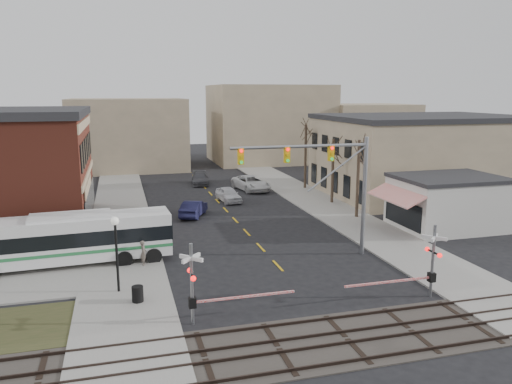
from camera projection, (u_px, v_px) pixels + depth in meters
The scene contains 22 objects.
ground at pixel (288, 277), 29.87m from camera, with size 160.00×160.00×0.00m, color black.
sidewalk_west at pixel (121, 211), 46.29m from camera, with size 5.00×60.00×0.12m, color gray.
sidewalk_east at pixel (312, 199), 51.24m from camera, with size 5.00×60.00×0.12m, color gray.
ballast_strip at pixel (346, 339), 22.30m from camera, with size 160.00×5.00×0.06m, color #332D28.
rail_tracks at pixel (347, 337), 22.28m from camera, with size 160.00×3.91×0.14m.
tan_building at pixel (421, 155), 53.68m from camera, with size 20.30×15.30×8.50m.
awning_shop at pixel (447, 202), 40.23m from camera, with size 9.74×6.20×4.30m.
tree_east_a at pixel (358, 179), 43.27m from camera, with size 0.28×0.28×6.75m.
tree_east_b at pixel (333, 171), 49.06m from camera, with size 0.28×0.28×6.30m.
tree_east_c at pixel (305, 156), 56.59m from camera, with size 0.28×0.28×7.20m.
transit_bus at pixel (72, 238), 31.50m from camera, with size 12.43×3.43×3.17m.
traffic_signal_mast at pixel (329, 173), 32.38m from camera, with size 9.31×0.30×8.00m.
rr_crossing_west at pixel (201, 284), 23.50m from camera, with size 5.60×1.36×4.00m.
rr_crossing_east at pixel (426, 262), 26.50m from camera, with size 5.60×1.36×4.00m.
street_lamp at pixel (116, 238), 26.82m from camera, with size 0.44×0.44×4.20m.
trash_bin at pixel (138, 294), 25.98m from camera, with size 0.60×0.60×0.83m, color black.
car_a at pixel (228, 194), 50.40m from camera, with size 1.72×4.28×1.46m, color silver.
car_b at pixel (194, 208), 44.36m from camera, with size 1.53×4.37×1.44m, color #161638.
car_c at pixel (251, 183), 56.27m from camera, with size 2.70×5.86×1.63m, color silver.
car_d at pixel (200, 179), 59.92m from camera, with size 1.94×4.76×1.38m, color #48494E.
pedestrian_near at pixel (143, 253), 31.41m from camera, with size 0.59×0.38×1.61m, color #61574E.
pedestrian_far at pixel (122, 236), 35.12m from camera, with size 0.74×0.58×1.53m, color #374461.
Camera 1 is at (-9.38, -26.77, 10.83)m, focal length 35.00 mm.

